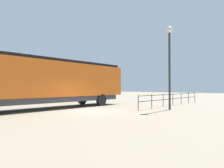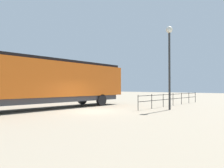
{
  "view_description": "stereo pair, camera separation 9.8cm",
  "coord_description": "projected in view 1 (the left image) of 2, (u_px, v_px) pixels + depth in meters",
  "views": [
    {
      "loc": [
        11.22,
        -10.71,
        1.74
      ],
      "look_at": [
        -0.88,
        3.08,
        2.06
      ],
      "focal_mm": 33.32,
      "sensor_mm": 36.0,
      "label": 1
    },
    {
      "loc": [
        11.29,
        -10.65,
        1.74
      ],
      "look_at": [
        -0.88,
        3.08,
        2.06
      ],
      "focal_mm": 33.32,
      "sensor_mm": 36.0,
      "label": 2
    }
  ],
  "objects": [
    {
      "name": "lamp_post",
      "position": [
        169.0,
        51.0,
        16.37
      ],
      "size": [
        0.52,
        0.52,
        6.58
      ],
      "color": "#2D2D2D",
      "rests_on": "ground_plane"
    },
    {
      "name": "locomotive",
      "position": [
        52.0,
        81.0,
        17.42
      ],
      "size": [
        3.1,
        15.52,
        4.06
      ],
      "color": "orange",
      "rests_on": "ground_plane"
    },
    {
      "name": "platform_fence",
      "position": [
        173.0,
        98.0,
        20.11
      ],
      "size": [
        0.05,
        11.94,
        1.19
      ],
      "color": "black",
      "rests_on": "ground_plane"
    },
    {
      "name": "ground_plane",
      "position": [
        94.0,
        111.0,
        15.42
      ],
      "size": [
        120.0,
        120.0,
        0.0
      ],
      "primitive_type": "plane",
      "color": "gray"
    }
  ]
}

